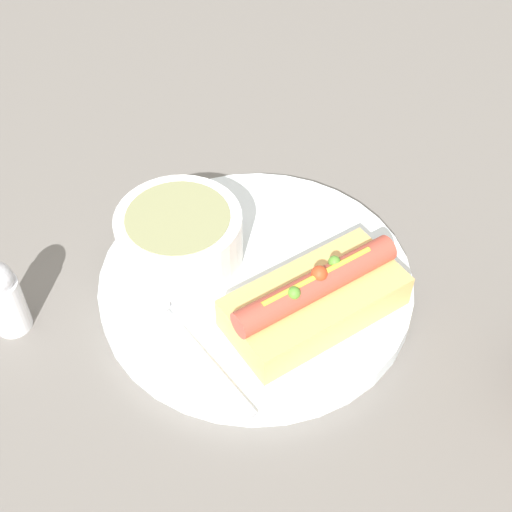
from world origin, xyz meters
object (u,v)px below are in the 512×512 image
object	(u,v)px
hot_dog	(315,298)
soup_bowl	(180,235)
spoon	(171,318)
salt_shaker	(4,297)

from	to	relation	value
hot_dog	soup_bowl	world-z (taller)	hot_dog
soup_bowl	spoon	distance (m)	0.08
hot_dog	spoon	xyz separation A→B (m)	(-0.10, 0.08, -0.02)
spoon	salt_shaker	xyz separation A→B (m)	(-0.10, 0.11, 0.02)
soup_bowl	spoon	bearing A→B (deg)	-136.09
spoon	salt_shaker	bearing A→B (deg)	48.51
soup_bowl	salt_shaker	distance (m)	0.16
soup_bowl	spoon	world-z (taller)	soup_bowl
hot_dog	salt_shaker	world-z (taller)	salt_shaker
salt_shaker	soup_bowl	bearing A→B (deg)	-18.98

